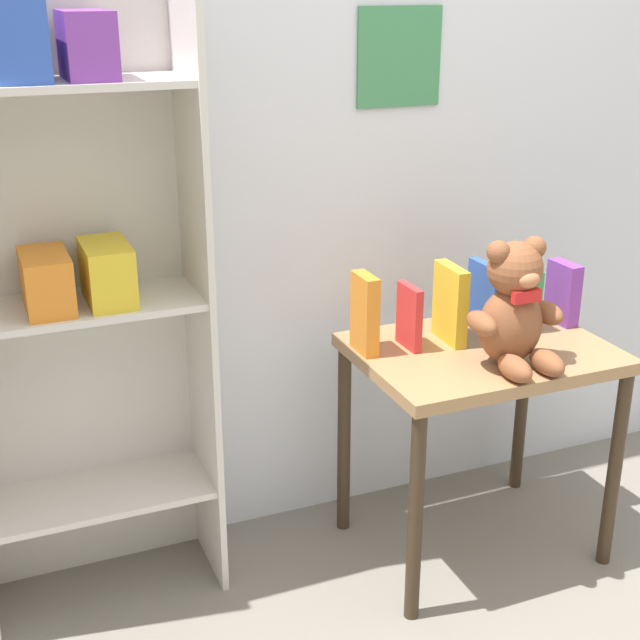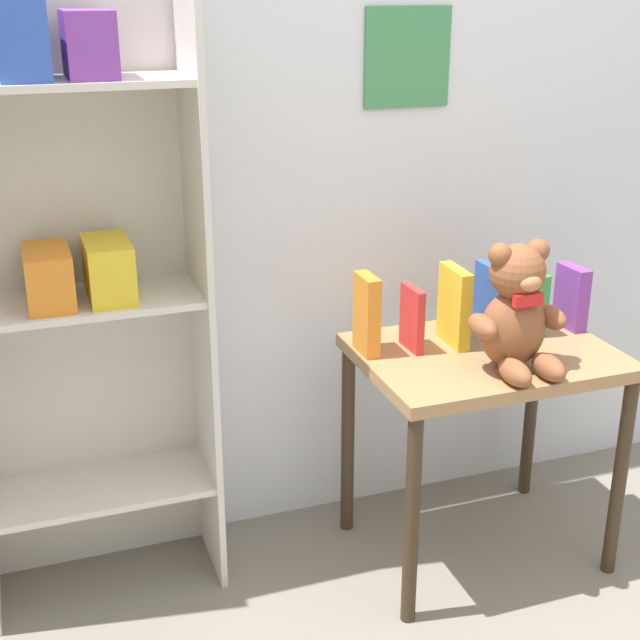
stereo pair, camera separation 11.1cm
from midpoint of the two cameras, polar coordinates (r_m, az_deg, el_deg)
name	(u,v)px [view 2 (the right image)]	position (r m, az deg, el deg)	size (l,w,h in m)	color
wall_back	(386,115)	(2.65, 5.45, 12.95)	(4.80, 0.07, 2.50)	silver
bookshelf_side	(76,264)	(2.34, -14.03, 3.46)	(0.63, 0.29, 1.70)	beige
display_table	(484,381)	(2.57, 11.67, -3.84)	(0.70, 0.52, 0.65)	#9E754C
teddy_bear	(517,312)	(2.38, 13.79, 0.48)	(0.26, 0.24, 0.34)	brown
book_standing_orange	(367,315)	(2.43, 4.32, 0.33)	(0.04, 0.11, 0.22)	orange
book_standing_red	(412,318)	(2.47, 7.19, 0.09)	(0.02, 0.11, 0.18)	red
book_standing_yellow	(454,306)	(2.52, 9.84, 0.87)	(0.04, 0.15, 0.22)	gold
book_standing_blue	(490,301)	(2.61, 12.02, 1.22)	(0.03, 0.14, 0.21)	#2D51B7
book_standing_green	(531,301)	(2.67, 14.49, 1.20)	(0.03, 0.14, 0.18)	#33934C
book_standing_purple	(572,297)	(2.73, 16.93, 1.41)	(0.04, 0.11, 0.19)	purple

